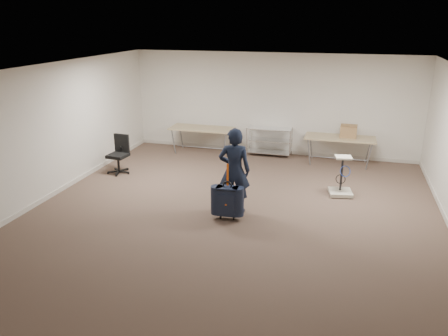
% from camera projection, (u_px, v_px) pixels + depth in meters
% --- Properties ---
extents(ground, '(9.00, 9.00, 0.00)m').
position_uv_depth(ground, '(231.00, 217.00, 8.49)').
color(ground, '#4C3A2E').
rests_on(ground, ground).
extents(room_shell, '(8.00, 9.00, 9.00)m').
position_uv_depth(room_shell, '(247.00, 189.00, 9.73)').
color(room_shell, silver).
rests_on(room_shell, ground).
extents(folding_table_left, '(1.80, 0.75, 0.73)m').
position_uv_depth(folding_table_left, '(202.00, 130.00, 12.35)').
color(folding_table_left, '#96845C').
rests_on(folding_table_left, ground).
extents(folding_table_right, '(1.80, 0.75, 0.73)m').
position_uv_depth(folding_table_right, '(340.00, 139.00, 11.38)').
color(folding_table_right, '#96845C').
rests_on(folding_table_right, ground).
extents(wire_shelf, '(1.22, 0.47, 0.80)m').
position_uv_depth(wire_shelf, '(269.00, 140.00, 12.17)').
color(wire_shelf, silver).
rests_on(wire_shelf, ground).
extents(person, '(0.68, 0.50, 1.71)m').
position_uv_depth(person, '(234.00, 171.00, 8.50)').
color(person, black).
rests_on(person, ground).
extents(suitcase, '(0.42, 0.26, 1.12)m').
position_uv_depth(suitcase, '(227.00, 201.00, 8.27)').
color(suitcase, black).
rests_on(suitcase, ground).
extents(office_chair, '(0.58, 0.58, 0.95)m').
position_uv_depth(office_chair, '(119.00, 161.00, 10.86)').
color(office_chair, black).
rests_on(office_chair, ground).
extents(equipment_cart, '(0.56, 0.56, 0.88)m').
position_uv_depth(equipment_cart, '(341.00, 185.00, 9.48)').
color(equipment_cart, silver).
rests_on(equipment_cart, ground).
extents(cardboard_box, '(0.43, 0.33, 0.31)m').
position_uv_depth(cardboard_box, '(349.00, 131.00, 11.33)').
color(cardboard_box, brown).
rests_on(cardboard_box, folding_table_right).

